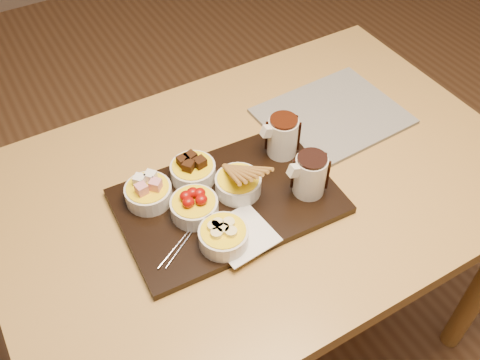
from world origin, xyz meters
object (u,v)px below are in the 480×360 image
serving_board (228,201)px  bowl_strawberries (194,208)px  pitcher_milk_chocolate (283,137)px  newspaper (332,116)px  dining_table (260,206)px  pitcher_dark_chocolate (310,175)px

serving_board → bowl_strawberries: bearing=-176.4°
pitcher_milk_chocolate → newspaper: size_ratio=0.28×
dining_table → newspaper: size_ratio=3.54×
dining_table → bowl_strawberries: size_ratio=12.00×
bowl_strawberries → newspaper: bearing=14.7°
pitcher_milk_chocolate → bowl_strawberries: bearing=-163.6°
serving_board → pitcher_milk_chocolate: size_ratio=4.89×
newspaper → pitcher_milk_chocolate: bearing=-166.5°
serving_board → pitcher_dark_chocolate: pitcher_dark_chocolate is taller
dining_table → pitcher_milk_chocolate: (0.07, 0.03, 0.16)m
dining_table → pitcher_dark_chocolate: bearing=-58.8°
bowl_strawberries → newspaper: bowl_strawberries is taller
dining_table → pitcher_milk_chocolate: bearing=23.4°
pitcher_dark_chocolate → pitcher_milk_chocolate: (0.02, 0.13, 0.00)m
serving_board → dining_table: bearing=18.6°
serving_board → pitcher_dark_chocolate: bearing=-20.0°
dining_table → bowl_strawberries: (-0.18, -0.03, 0.14)m
dining_table → bowl_strawberries: 0.23m
dining_table → serving_board: size_ratio=2.61×
bowl_strawberries → pitcher_milk_chocolate: size_ratio=1.06×
bowl_strawberries → newspaper: (0.45, 0.12, -0.03)m
serving_board → pitcher_dark_chocolate: size_ratio=4.89×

